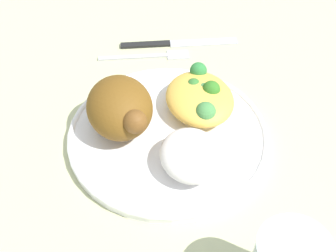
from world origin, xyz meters
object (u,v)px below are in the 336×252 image
roasted_chicken (120,108)px  fork (149,56)px  plate (168,135)px  mac_cheese_with_broccoli (200,97)px  knife (169,43)px  rice_pile (191,155)px

roasted_chicken → fork: size_ratio=0.74×
plate → fork: bearing=176.2°
plate → mac_cheese_with_broccoli: 0.07m
fork → knife: knife is taller
plate → roasted_chicken: (-0.02, -0.06, 0.04)m
mac_cheese_with_broccoli → fork: bearing=-164.0°
knife → rice_pile: bearing=-7.9°
mac_cheese_with_broccoli → fork: (-0.14, -0.04, -0.03)m
roasted_chicken → rice_pile: 0.11m
roasted_chicken → mac_cheese_with_broccoli: 0.11m
roasted_chicken → fork: (-0.15, 0.07, -0.05)m
plate → rice_pile: (0.06, 0.01, 0.03)m
roasted_chicken → rice_pile: bearing=40.3°
roasted_chicken → rice_pile: size_ratio=1.28×
plate → rice_pile: rice_pile is taller
roasted_chicken → fork: roasted_chicken is taller
plate → roasted_chicken: roasted_chicken is taller
fork → rice_pile: bearing=0.4°
plate → mac_cheese_with_broccoli: (-0.03, 0.05, 0.02)m
mac_cheese_with_broccoli → fork: 0.15m
plate → knife: (-0.20, 0.05, -0.00)m
roasted_chicken → mac_cheese_with_broccoli: roasted_chicken is taller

